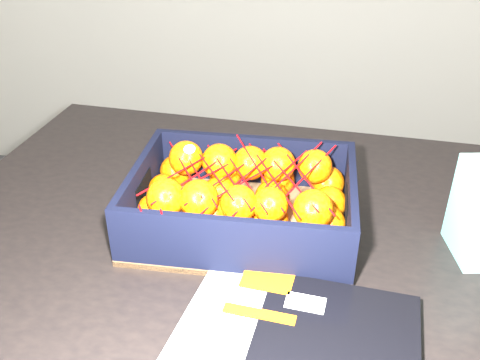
# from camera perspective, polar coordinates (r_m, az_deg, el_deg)

# --- Properties ---
(table) EXTENTS (1.26, 0.90, 0.75)m
(table) POSITION_cam_1_polar(r_m,az_deg,el_deg) (1.01, 3.49, -9.24)
(table) COLOR black
(table) RESTS_ON ground
(magazine_stack) EXTENTS (0.36, 0.33, 0.02)m
(magazine_stack) POSITION_cam_1_polar(r_m,az_deg,el_deg) (0.72, 4.04, -17.86)
(magazine_stack) COLOR silver
(magazine_stack) RESTS_ON table
(produce_crate) EXTENTS (0.37, 0.28, 0.11)m
(produce_crate) POSITION_cam_1_polar(r_m,az_deg,el_deg) (0.93, 0.28, -3.15)
(produce_crate) COLOR #8C6040
(produce_crate) RESTS_ON table
(clementine_heap) EXTENTS (0.35, 0.25, 0.11)m
(clementine_heap) POSITION_cam_1_polar(r_m,az_deg,el_deg) (0.91, 0.43, -1.61)
(clementine_heap) COLOR #F66105
(clementine_heap) RESTS_ON produce_crate
(mesh_net) EXTENTS (0.30, 0.24, 0.09)m
(mesh_net) POSITION_cam_1_polar(r_m,az_deg,el_deg) (0.88, -0.23, 0.30)
(mesh_net) COLOR red
(mesh_net) RESTS_ON clementine_heap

